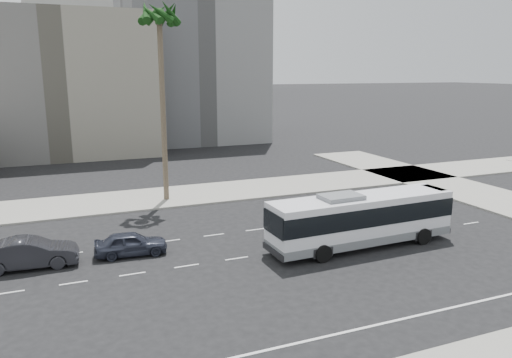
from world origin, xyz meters
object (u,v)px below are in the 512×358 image
city_bus (361,218)px  palm_near (159,20)px  car_b (29,253)px  car_a (131,243)px

city_bus → palm_near: 22.02m
city_bus → palm_near: size_ratio=0.75×
city_bus → car_b: 19.49m
car_b → palm_near: palm_near is taller
palm_near → car_b: bearing=-131.4°
car_a → palm_near: palm_near is taller
car_a → car_b: size_ratio=0.82×
city_bus → car_b: size_ratio=2.37×
city_bus → palm_near: bearing=118.2°
palm_near → city_bus: bearing=-59.9°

